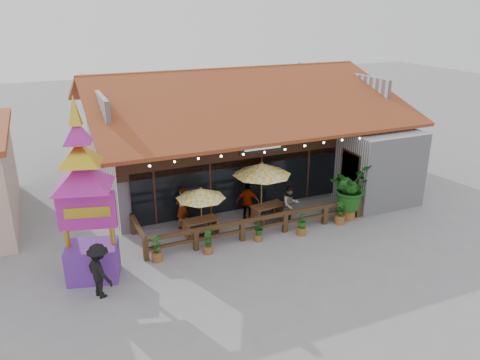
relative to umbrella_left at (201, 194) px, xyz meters
name	(u,v)px	position (x,y,z in m)	size (l,w,h in m)	color
ground	(289,225)	(3.88, -0.56, -1.92)	(100.00, 100.00, 0.00)	gray
restaurant_building	(236,140)	(4.14, 6.05, 0.28)	(15.50, 14.73, 6.09)	#B5B5BA
patio_railing	(245,224)	(1.63, -0.83, -1.31)	(10.00, 2.60, 0.92)	#483119
umbrella_left	(201,194)	(0.00, 0.00, 0.00)	(2.67, 2.67, 2.20)	brown
umbrella_right	(262,169)	(2.98, 0.43, 0.50)	(3.26, 3.26, 2.78)	brown
picnic_table_left	(201,224)	(-0.01, 0.14, -1.45)	(1.53, 1.33, 0.71)	brown
picnic_table_right	(268,210)	(3.25, 0.30, -1.42)	(1.70, 1.52, 0.74)	brown
thai_sign_tower	(83,180)	(-4.58, -1.52, 1.79)	(3.18, 3.18, 7.03)	#612A9A
tropical_plant	(350,189)	(6.64, -1.03, -0.45)	(2.44, 2.38, 2.57)	brown
diner_a	(182,208)	(-0.50, 1.09, -0.98)	(0.69, 0.45, 1.89)	#341E10
diner_b	(290,204)	(4.05, -0.30, -1.06)	(0.84, 0.66, 1.73)	#341E10
diner_c	(248,202)	(2.44, 0.70, -1.05)	(1.03, 0.43, 1.75)	#341E10
pedestrian	(99,271)	(-4.51, -2.80, -0.96)	(1.24, 0.71, 1.92)	black
planter_a	(157,251)	(-2.25, -1.27, -1.49)	(0.42, 0.42, 1.04)	brown
planter_b	(208,243)	(-0.28, -1.50, -1.49)	(0.39, 0.41, 0.96)	brown
planter_c	(258,230)	(1.98, -1.35, -1.44)	(0.68, 0.69, 0.86)	brown
planter_d	(302,224)	(3.89, -1.58, -1.43)	(0.54, 0.54, 1.02)	brown
planter_e	(340,214)	(6.01, -1.32, -1.46)	(0.47, 0.45, 1.10)	brown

